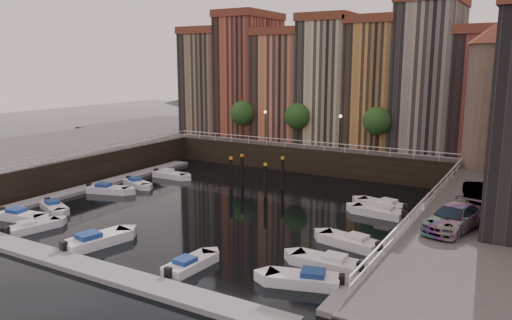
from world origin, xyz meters
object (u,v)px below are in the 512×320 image
Objects in this scene: car_a at (505,172)px; car_b at (478,195)px; boat_left_2 at (108,189)px; car_c at (453,219)px; mooring_pilings at (255,175)px; gangway at (444,186)px; corner_tower at (492,94)px; boat_left_0 at (21,216)px; boat_left_1 at (54,207)px.

car_a reaches higher than car_b.
boat_left_2 is at bearing -145.19° from car_a.
car_c is at bearing -80.72° from car_a.
mooring_pilings reaches higher than boat_left_2.
car_c reaches higher than gangway.
car_a reaches higher than mooring_pilings.
car_a is (2.00, -3.95, -6.51)m from corner_tower.
corner_tower is 7.87m from car_a.
gangway is 5.23m from car_a.
car_c is (21.29, -12.50, 2.12)m from mooring_pilings.
car_c is at bearing -88.88° from corner_tower.
corner_tower is 3.43× the size of car_a.
car_a is 0.75× the size of car_c.
corner_tower reaches higher than mooring_pilings.
mooring_pilings is 1.09× the size of boat_left_0.
gangway is 1.98× the size of boat_left_1.
gangway is at bearing 27.92° from boat_left_0.
boat_left_2 is (-0.50, 10.16, 0.00)m from boat_left_0.
gangway is at bearing 5.23° from boat_left_2.
car_b reaches higher than boat_left_2.
corner_tower reaches higher than car_b.
corner_tower is 9.86m from gangway.
boat_left_1 is at bearing -127.64° from mooring_pilings.
car_a is at bearing 51.52° from boat_left_1.
corner_tower is 2.98× the size of boat_left_0.
boat_left_1 is at bearing -135.50° from car_a.
car_b is at bearing -67.16° from gangway.
corner_tower is at bearing 105.45° from car_c.
boat_left_1 is 1.01× the size of car_b.
gangway is 2.07× the size of car_a.
gangway is at bearing 54.68° from boat_left_1.
car_c reaches higher than car_a.
boat_left_1 is (-32.78, -23.95, -9.87)m from corner_tower.
boat_left_2 is at bearing 166.79° from car_b.
corner_tower reaches higher than car_c.
car_b is 0.78× the size of car_c.
boat_left_0 is at bearing -142.93° from gangway.
car_c is at bearing -23.84° from boat_left_2.
gangway is 16.95m from car_c.
car_b reaches higher than mooring_pilings.
boat_left_2 is at bearing -172.47° from car_c.
gangway is 1.80× the size of boat_left_0.
car_a is (22.87, 4.57, 2.04)m from mooring_pilings.
car_c is at bearing -112.95° from car_b.
car_b is (33.83, 13.52, 3.33)m from boat_left_0.
car_a is 0.97× the size of car_b.
corner_tower is 41.78m from boat_left_1.
mooring_pilings is 15.16m from boat_left_2.
car_a is 17.14m from car_c.
corner_tower is 21.98m from car_c.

